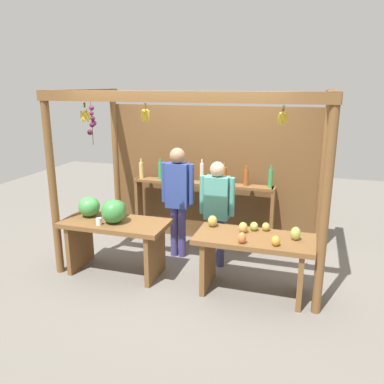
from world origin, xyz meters
The scene contains 7 objects.
ground_plane centered at (0.00, 0.00, 0.00)m, with size 12.00×12.00×0.00m, color slate.
market_stall centered at (-0.01, 0.41, 1.36)m, with size 3.42×1.81×2.38m.
fruit_counter_left centered at (-0.97, -0.62, 0.66)m, with size 1.39×0.68×1.03m.
fruit_counter_right centered at (0.91, -0.63, 0.55)m, with size 1.39×0.64×0.88m.
bottle_shelf_unit centered at (-0.09, 0.64, 0.81)m, with size 2.20×0.22×1.35m.
vendor_man centered at (-0.30, 0.10, 0.96)m, with size 0.48×0.22×1.60m.
vendor_woman centered at (0.31, -0.05, 0.87)m, with size 0.48×0.20×1.47m.
Camera 1 is at (1.47, -4.92, 2.45)m, focal length 36.55 mm.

